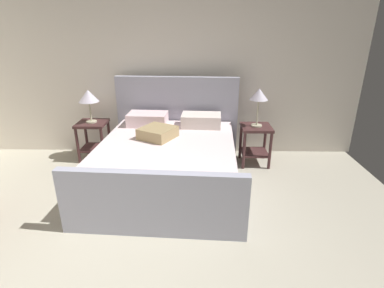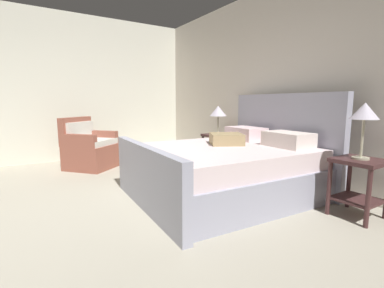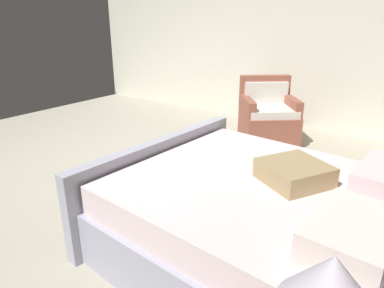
% 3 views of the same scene
% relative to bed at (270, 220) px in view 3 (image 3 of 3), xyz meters
% --- Properties ---
extents(ground_plane, '(6.23, 6.47, 0.02)m').
position_rel_bed_xyz_m(ground_plane, '(-0.24, -2.10, -0.36)').
color(ground_plane, '#AAA491').
extents(wall_side_left, '(0.12, 6.59, 2.88)m').
position_rel_bed_xyz_m(wall_side_left, '(-3.42, -2.10, 1.08)').
color(wall_side_left, beige).
rests_on(wall_side_left, ground).
extents(bed, '(1.99, 2.22, 1.28)m').
position_rel_bed_xyz_m(bed, '(0.00, 0.00, 0.00)').
color(bed, '#A2A3B7').
rests_on(bed, ground).
extents(armchair, '(1.02, 1.02, 0.90)m').
position_rel_bed_xyz_m(armchair, '(-2.44, -1.14, -0.01)').
color(armchair, brown).
rests_on(armchair, ground).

